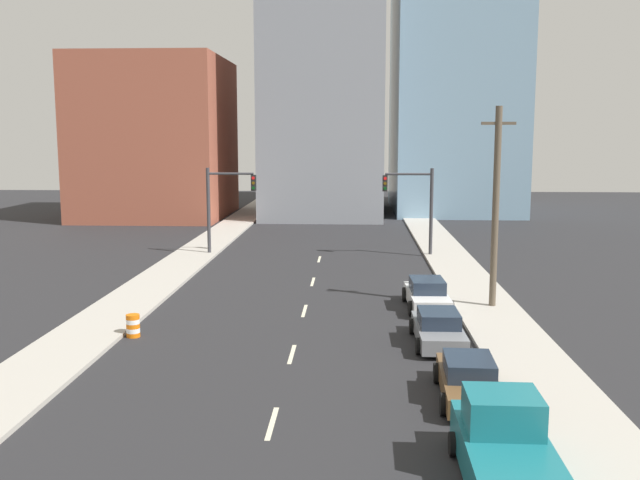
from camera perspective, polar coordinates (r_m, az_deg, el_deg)
The scene contains 18 objects.
sidewalk_left at distance 55.81m, azimuth -8.73°, elevation -0.18°, with size 3.15×94.81×0.17m.
sidewalk_right at distance 55.07m, azimuth 9.44°, elevation -0.31°, with size 3.15×94.81×0.17m.
lane_stripe_at_13m at distance 21.40m, azimuth -3.86°, elevation -14.41°, with size 0.16×2.40×0.01m, color beige.
lane_stripe_at_20m at distance 27.58m, azimuth -2.26°, elevation -9.11°, with size 0.16×2.40×0.01m, color beige.
lane_stripe_at_26m at distance 34.11m, azimuth -1.26°, elevation -5.68°, with size 0.16×2.40×0.01m, color beige.
lane_stripe_at_33m at distance 40.74m, azimuth -0.58°, elevation -3.35°, with size 0.16×2.40×0.01m, color beige.
lane_stripe_at_41m at distance 48.09m, azimuth -0.06°, elevation -1.54°, with size 0.16×2.40×0.01m, color beige.
building_brick_left at distance 75.15m, azimuth -12.92°, elevation 7.94°, with size 14.00×16.00×15.99m.
building_office_center at distance 76.72m, azimuth 0.34°, elevation 13.16°, with size 12.00×20.00×29.37m.
building_glass_right at distance 81.63m, azimuth 10.68°, elevation 14.78°, with size 13.00×20.00×35.19m.
traffic_signal_left at distance 49.84m, azimuth -7.86°, elevation 3.22°, with size 3.47×0.35×6.07m.
traffic_signal_right at distance 49.18m, azimuth 7.81°, elevation 3.15°, with size 3.47×0.35×6.07m.
utility_pole_right_mid at distance 34.67m, azimuth 13.88°, elevation 2.60°, with size 1.60×0.32×9.64m.
traffic_barrel at distance 30.68m, azimuth -14.73°, elevation -6.65°, with size 0.56×0.56×0.95m.
pickup_truck_teal at distance 18.16m, azimuth 14.71°, elevation -16.14°, with size 2.39×5.56×2.05m.
sedan_brown at distance 23.42m, azimuth 11.80°, elevation -10.89°, with size 2.13×4.65×1.35m.
sedan_gray at distance 29.07m, azimuth 9.45°, elevation -7.02°, with size 2.08×4.62×1.35m.
sedan_white at distance 34.81m, azimuth 8.55°, elevation -4.36°, with size 2.17×4.80×1.45m.
Camera 1 is at (2.35, -6.67, 8.28)m, focal length 40.00 mm.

